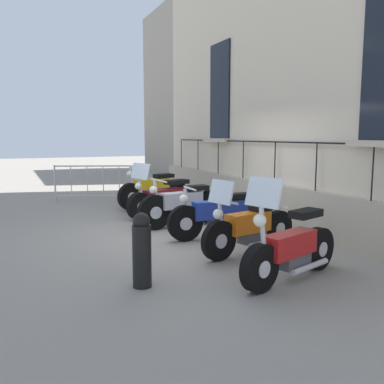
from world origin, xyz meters
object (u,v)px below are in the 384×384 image
at_px(motorcycle_silver, 183,205).
at_px(motorcycle_blue, 222,215).
at_px(crowd_barrier, 95,182).
at_px(motorcycle_orange, 249,228).
at_px(bollard, 142,250).
at_px(motorcycle_maroon, 165,198).
at_px(motorcycle_yellow, 153,191).
at_px(motorcycle_red, 291,249).

xyz_separation_m(motorcycle_silver, motorcycle_blue, (-0.29, 1.18, -0.02)).
bearing_deg(crowd_barrier, motorcycle_orange, 100.50).
xyz_separation_m(motorcycle_silver, bollard, (1.83, 3.01, 0.03)).
xyz_separation_m(motorcycle_maroon, bollard, (1.88, 4.25, 0.06)).
relative_size(motorcycle_yellow, motorcycle_blue, 0.95).
relative_size(motorcycle_silver, motorcycle_blue, 0.95).
distance_m(motorcycle_maroon, motorcycle_blue, 2.43).
distance_m(motorcycle_yellow, motorcycle_silver, 2.39).
xyz_separation_m(motorcycle_maroon, motorcycle_blue, (-0.24, 2.42, 0.00)).
relative_size(motorcycle_orange, bollard, 2.05).
relative_size(motorcycle_blue, motorcycle_orange, 1.10).
relative_size(motorcycle_yellow, bollard, 2.15).
bearing_deg(motorcycle_maroon, motorcycle_orange, 92.23).
relative_size(motorcycle_blue, crowd_barrier, 0.98).
bearing_deg(motorcycle_yellow, motorcycle_orange, 90.28).
bearing_deg(bollard, motorcycle_red, 163.12).
bearing_deg(motorcycle_orange, motorcycle_blue, -95.17).
bearing_deg(motorcycle_silver, motorcycle_maroon, -92.39).
height_order(motorcycle_maroon, motorcycle_silver, motorcycle_maroon).
height_order(motorcycle_maroon, motorcycle_blue, motorcycle_maroon).
bearing_deg(motorcycle_silver, motorcycle_orange, 94.72).
height_order(motorcycle_yellow, bollard, motorcycle_yellow).
distance_m(motorcycle_silver, motorcycle_orange, 2.30).
bearing_deg(motorcycle_orange, crowd_barrier, -79.50).
bearing_deg(motorcycle_maroon, crowd_barrier, -70.09).
xyz_separation_m(motorcycle_silver, motorcycle_red, (-0.02, 3.57, -0.03)).
height_order(motorcycle_blue, crowd_barrier, crowd_barrier).
height_order(motorcycle_orange, motorcycle_red, motorcycle_red).
relative_size(motorcycle_maroon, motorcycle_orange, 1.05).
distance_m(motorcycle_maroon, crowd_barrier, 3.11).
bearing_deg(motorcycle_blue, motorcycle_orange, 84.83).
bearing_deg(motorcycle_silver, motorcycle_red, 90.34).
bearing_deg(bollard, motorcycle_maroon, -113.85).
bearing_deg(motorcycle_yellow, crowd_barrier, -56.51).
bearing_deg(motorcycle_blue, crowd_barrier, -76.36).
distance_m(motorcycle_yellow, bollard, 5.76).
bearing_deg(motorcycle_silver, crowd_barrier, -76.41).
bearing_deg(motorcycle_blue, motorcycle_red, 83.61).
distance_m(motorcycle_yellow, crowd_barrier, 2.13).
distance_m(motorcycle_red, crowd_barrier, 7.80).
distance_m(crowd_barrier, bollard, 7.22).
height_order(motorcycle_maroon, crowd_barrier, motorcycle_maroon).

